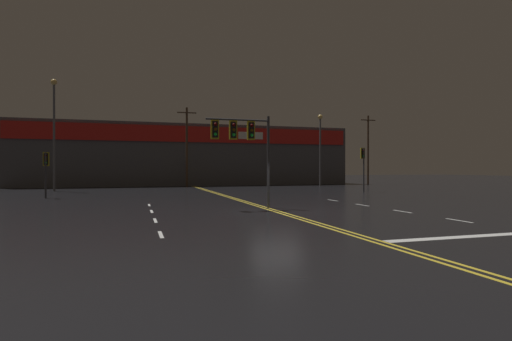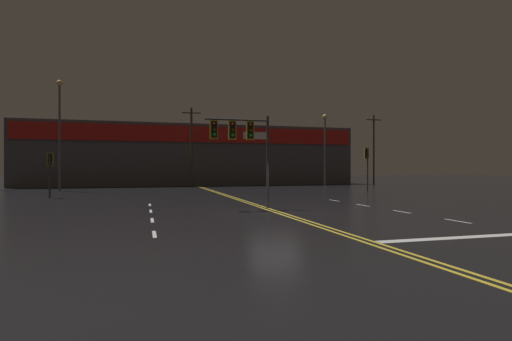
{
  "view_description": "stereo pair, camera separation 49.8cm",
  "coord_description": "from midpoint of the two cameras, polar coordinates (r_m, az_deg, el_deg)",
  "views": [
    {
      "loc": [
        -6.69,
        -18.44,
        2.11
      ],
      "look_at": [
        0.0,
        3.54,
        2.0
      ],
      "focal_mm": 28.0,
      "sensor_mm": 36.0,
      "label": 1
    },
    {
      "loc": [
        -6.21,
        -18.58,
        2.11
      ],
      "look_at": [
        0.0,
        3.54,
        2.0
      ],
      "focal_mm": 28.0,
      "sensor_mm": 36.0,
      "label": 2
    }
  ],
  "objects": [
    {
      "name": "utility_pole_row",
      "position": [
        47.07,
        -10.54,
        3.95
      ],
      "size": [
        47.34,
        0.26,
        11.03
      ],
      "color": "#4C3828",
      "rests_on": "ground"
    },
    {
      "name": "ground_plane",
      "position": [
        19.72,
        2.28,
        -5.87
      ],
      "size": [
        200.0,
        200.0,
        0.0
      ],
      "primitive_type": "plane",
      "color": "black"
    },
    {
      "name": "streetlight_median_approach",
      "position": [
        41.87,
        -27.2,
        6.35
      ],
      "size": [
        0.56,
        0.56,
        10.43
      ],
      "color": "#59595E",
      "rests_on": "ground"
    },
    {
      "name": "traffic_signal_median",
      "position": [
        20.99,
        -2.8,
        4.91
      ],
      "size": [
        3.46,
        0.36,
        4.91
      ],
      "color": "#38383D",
      "rests_on": "ground"
    },
    {
      "name": "road_markings",
      "position": [
        18.45,
        8.15,
        -6.28
      ],
      "size": [
        17.52,
        60.0,
        0.01
      ],
      "color": "gold",
      "rests_on": "ground"
    },
    {
      "name": "streetlight_far_right",
      "position": [
        48.59,
        8.87,
        4.35
      ],
      "size": [
        0.56,
        0.56,
        8.61
      ],
      "color": "#59595E",
      "rests_on": "ground"
    },
    {
      "name": "building_backdrop",
      "position": [
        53.73,
        -10.03,
        2.08
      ],
      "size": [
        41.38,
        10.23,
        7.59
      ],
      "color": "#4C4C51",
      "rests_on": "ground"
    },
    {
      "name": "traffic_signal_corner_northeast",
      "position": [
        37.54,
        14.69,
        1.54
      ],
      "size": [
        0.42,
        0.36,
        4.01
      ],
      "color": "#38383D",
      "rests_on": "ground"
    },
    {
      "name": "traffic_signal_corner_northwest",
      "position": [
        32.2,
        -28.21,
        0.77
      ],
      "size": [
        0.42,
        0.36,
        3.28
      ],
      "color": "#38383D",
      "rests_on": "ground"
    }
  ]
}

